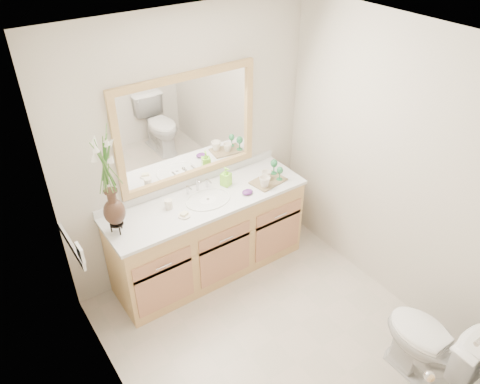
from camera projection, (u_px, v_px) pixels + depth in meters
floor at (274, 338)px, 3.87m from camera, size 2.60×2.60×0.00m
ceiling at (293, 49)px, 2.53m from camera, size 2.40×2.60×0.02m
wall_back at (188, 149)px, 4.09m from camera, size 2.40×0.02×2.40m
wall_front at (446, 357)px, 2.31m from camera, size 2.40×0.02×2.40m
wall_left at (116, 298)px, 2.64m from camera, size 0.02×2.60×2.40m
wall_right at (398, 172)px, 3.77m from camera, size 0.02×2.60×2.40m
vanity at (209, 237)px, 4.34m from camera, size 1.80×0.55×0.80m
counter at (207, 200)px, 4.11m from camera, size 1.84×0.57×0.03m
sink at (208, 205)px, 4.12m from camera, size 0.38×0.34×0.23m
mirror at (188, 128)px, 3.96m from camera, size 1.32×0.04×0.97m
switch_plate at (80, 253)px, 3.29m from camera, size 0.02×0.12×0.12m
toilet at (432, 346)px, 3.37m from camera, size 0.42×0.75×0.74m
flower_vase at (107, 172)px, 3.41m from camera, size 0.20×0.20×0.82m
tumbler at (169, 204)px, 3.96m from camera, size 0.07×0.07×0.09m
soap_dish at (184, 215)px, 3.88m from camera, size 0.11×0.11×0.03m
soap_bottle at (226, 177)px, 4.24m from camera, size 0.09×0.10×0.16m
purple_dish at (247, 192)px, 4.15m from camera, size 0.11×0.09×0.04m
tray at (268, 181)px, 4.32m from camera, size 0.34×0.25×0.02m
mug_left at (265, 181)px, 4.21m from camera, size 0.13×0.12×0.10m
mug_right at (266, 175)px, 4.31m from camera, size 0.11×0.11×0.09m
goblet_front at (280, 171)px, 4.28m from camera, size 0.06×0.06×0.13m
goblet_back at (274, 164)px, 4.36m from camera, size 0.07×0.07×0.15m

